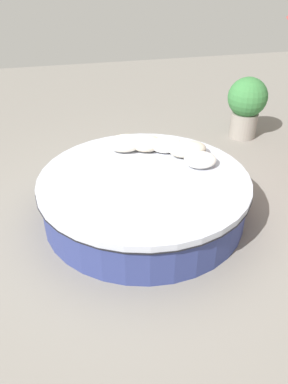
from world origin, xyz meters
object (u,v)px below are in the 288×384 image
(throw_pillow_0, at_px, (200,160))
(throw_pillow_3, at_px, (146,143))
(throw_pillow_1, at_px, (188,149))
(throw_pillow_2, at_px, (167,145))
(throw_pillow_4, at_px, (125,143))
(round_bed, at_px, (144,195))
(planter, at_px, (247,104))

(throw_pillow_0, relative_size, throw_pillow_3, 1.00)
(throw_pillow_1, height_order, throw_pillow_2, throw_pillow_2)
(throw_pillow_0, height_order, throw_pillow_4, throw_pillow_4)
(throw_pillow_3, height_order, throw_pillow_4, throw_pillow_4)
(round_bed, xyz_separation_m, planter, (2.32, 1.91, 0.32))
(round_bed, bearing_deg, throw_pillow_1, 29.74)
(throw_pillow_0, xyz_separation_m, throw_pillow_2, (-0.29, 0.47, 0.02))
(throw_pillow_1, relative_size, throw_pillow_2, 1.21)
(throw_pillow_2, bearing_deg, planter, 35.52)
(round_bed, distance_m, throw_pillow_1, 0.87)
(throw_pillow_4, relative_size, planter, 0.44)
(throw_pillow_0, bearing_deg, throw_pillow_1, 102.07)
(planter, bearing_deg, round_bed, -140.58)
(round_bed, height_order, throw_pillow_1, throw_pillow_1)
(round_bed, relative_size, throw_pillow_2, 6.13)
(round_bed, relative_size, throw_pillow_3, 6.21)
(throw_pillow_1, relative_size, planter, 0.47)
(planter, bearing_deg, throw_pillow_4, -154.17)
(throw_pillow_2, distance_m, throw_pillow_3, 0.28)
(throw_pillow_0, relative_size, throw_pillow_2, 0.99)
(round_bed, distance_m, throw_pillow_3, 0.81)
(throw_pillow_1, xyz_separation_m, throw_pillow_4, (-0.76, 0.36, 0.01))
(throw_pillow_0, relative_size, planter, 0.39)
(throw_pillow_3, bearing_deg, throw_pillow_0, -47.28)
(round_bed, bearing_deg, throw_pillow_3, 73.63)
(throw_pillow_2, height_order, planter, planter)
(throw_pillow_4, distance_m, planter, 2.66)
(throw_pillow_0, xyz_separation_m, throw_pillow_3, (-0.55, 0.59, 0.02))
(round_bed, bearing_deg, throw_pillow_0, 7.79)
(throw_pillow_3, bearing_deg, throw_pillow_1, -31.88)
(throw_pillow_2, height_order, throw_pillow_3, throw_pillow_2)
(throw_pillow_0, height_order, throw_pillow_3, throw_pillow_3)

